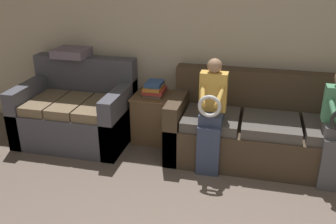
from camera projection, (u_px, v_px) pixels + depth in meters
wall_back at (240, 38)px, 4.33m from camera, size 7.58×0.06×2.55m
couch_main at (269, 132)px, 4.18m from camera, size 2.23×0.86×0.96m
couch_side at (77, 113)px, 4.67m from camera, size 1.33×0.93×0.99m
child_left_seated at (211, 112)px, 3.87m from camera, size 0.29×0.36×1.21m
side_shelf at (154, 117)px, 4.66m from camera, size 0.49×0.48×0.59m
book_stack at (154, 89)px, 4.52m from camera, size 0.25×0.30×0.17m
throw_pillow at (73, 52)px, 4.72m from camera, size 0.42×0.42×0.10m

